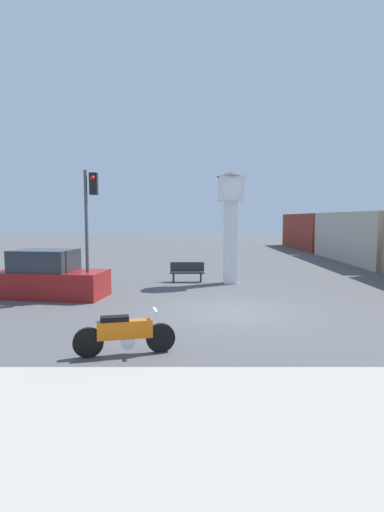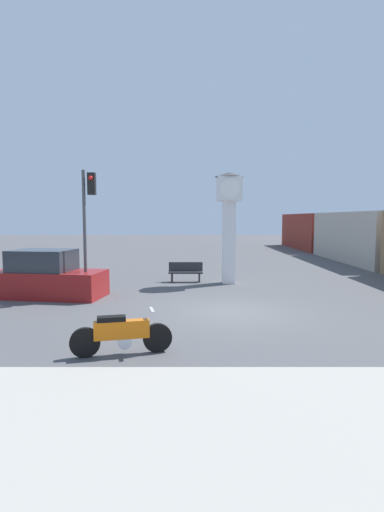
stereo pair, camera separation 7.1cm
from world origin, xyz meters
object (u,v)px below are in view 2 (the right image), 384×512
Objects in this scene: motorcycle at (122,334)px; freight_train at (360,237)px; clock_tower at (230,210)px; parked_car at (48,277)px; bench at (186,271)px; traffic_light at (89,211)px.

motorcycle is 23.05m from freight_train.
parked_car is at bearing -156.12° from clock_tower.
freight_train is at bearing 36.95° from bench.
traffic_light is at bearing -148.05° from clock_tower.
motorcycle is 0.06× the size of freight_train.
parked_car is at bearing 171.60° from traffic_light.
motorcycle is at bearing -49.78° from parked_car.
freight_train is 21.14m from parked_car.
freight_train is 21.69× the size of bench.
parked_car reaches higher than bench.
traffic_light reaches higher than motorcycle.
motorcycle is 1.37× the size of bench.
parked_car is (-3.98, 6.47, 0.28)m from motorcycle.
traffic_light is at bearing -132.59° from bench.
motorcycle is at bearing -108.45° from clock_tower.
bench is (3.54, 3.85, -2.75)m from traffic_light.
parked_car is (-5.23, -3.60, 0.26)m from bench.
clock_tower is 8.29m from parked_car.
freight_train is (13.06, 18.96, 1.23)m from motorcycle.
traffic_light is at bearing -140.32° from freight_train.
motorcycle is at bearing -97.06° from bench.
clock_tower is 0.15× the size of freight_train.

